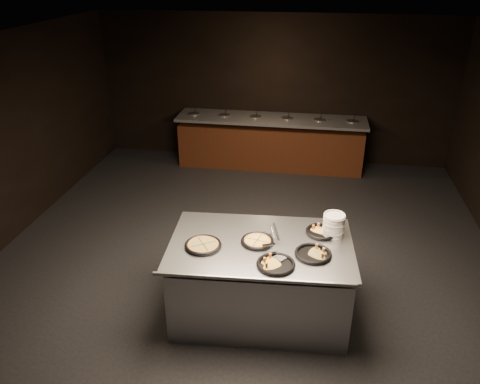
{
  "coord_description": "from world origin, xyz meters",
  "views": [
    {
      "loc": [
        0.81,
        -5.22,
        3.75
      ],
      "look_at": [
        -0.09,
        0.3,
        0.98
      ],
      "focal_mm": 35.0,
      "sensor_mm": 36.0,
      "label": 1
    }
  ],
  "objects_px": {
    "serving_counter": "(260,281)",
    "plate_stack": "(334,225)",
    "pan_veggie_whole": "(203,245)",
    "pan_cheese_whole": "(257,241)"
  },
  "relations": [
    {
      "from": "plate_stack",
      "to": "pan_veggie_whole",
      "type": "height_order",
      "value": "plate_stack"
    },
    {
      "from": "serving_counter",
      "to": "pan_cheese_whole",
      "type": "xyz_separation_m",
      "value": [
        -0.04,
        0.01,
        0.53
      ]
    },
    {
      "from": "pan_veggie_whole",
      "to": "pan_cheese_whole",
      "type": "bearing_deg",
      "value": 17.0
    },
    {
      "from": "serving_counter",
      "to": "plate_stack",
      "type": "bearing_deg",
      "value": 18.2
    },
    {
      "from": "plate_stack",
      "to": "pan_cheese_whole",
      "type": "distance_m",
      "value": 0.88
    },
    {
      "from": "pan_veggie_whole",
      "to": "plate_stack",
      "type": "bearing_deg",
      "value": 18.86
    },
    {
      "from": "serving_counter",
      "to": "plate_stack",
      "type": "relative_size",
      "value": 8.2
    },
    {
      "from": "serving_counter",
      "to": "pan_cheese_whole",
      "type": "height_order",
      "value": "pan_cheese_whole"
    },
    {
      "from": "pan_cheese_whole",
      "to": "serving_counter",
      "type": "bearing_deg",
      "value": -16.47
    },
    {
      "from": "pan_veggie_whole",
      "to": "pan_cheese_whole",
      "type": "height_order",
      "value": "same"
    }
  ]
}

